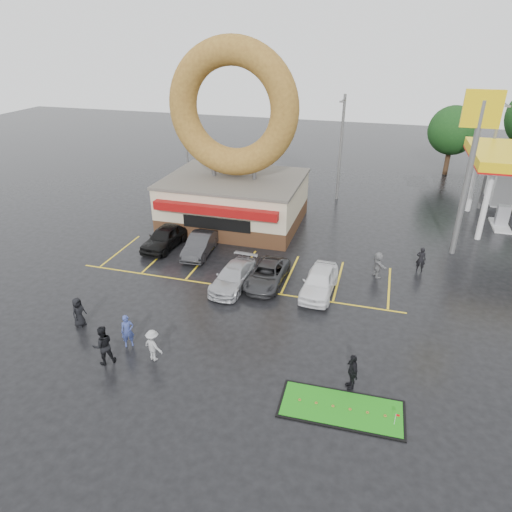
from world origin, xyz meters
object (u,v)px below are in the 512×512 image
(car_black, at_px, (165,237))
(car_white, at_px, (319,281))
(person_blue, at_px, (128,331))
(person_cameraman, at_px, (352,371))
(donut_shop, at_px, (234,168))
(car_grey, at_px, (267,275))
(streetlight_right, at_px, (491,153))
(streetlight_left, at_px, (185,138))
(car_dgrey, at_px, (200,245))
(streetlight_mid, at_px, (341,146))
(dumpster, at_px, (170,219))
(car_silver, at_px, (233,277))
(putting_green, at_px, (341,409))
(shell_sign, at_px, (475,145))

(car_black, relative_size, car_white, 1.03)
(person_blue, distance_m, person_cameraman, 10.57)
(donut_shop, bearing_deg, car_grey, -60.24)
(streetlight_right, xyz_separation_m, car_black, (-22.26, -14.53, -4.02))
(streetlight_left, xyz_separation_m, person_blue, (7.06, -23.17, -3.94))
(car_dgrey, bearing_deg, car_grey, -30.22)
(donut_shop, bearing_deg, person_cameraman, -56.62)
(streetlight_mid, distance_m, dumpster, 15.86)
(car_black, bearing_deg, donut_shop, 64.59)
(car_grey, relative_size, person_blue, 2.57)
(streetlight_mid, bearing_deg, person_cameraman, -81.43)
(car_white, bearing_deg, car_grey, 179.27)
(streetlight_left, relative_size, car_silver, 2.04)
(streetlight_right, height_order, car_white, streetlight_right)
(putting_green, bearing_deg, person_blue, 172.69)
(streetlight_mid, bearing_deg, dumpster, -139.17)
(shell_sign, xyz_separation_m, car_dgrey, (-16.49, -4.93, -6.69))
(person_blue, bearing_deg, person_cameraman, -35.33)
(streetlight_left, height_order, car_grey, streetlight_left)
(streetlight_left, height_order, car_dgrey, streetlight_left)
(car_grey, bearing_deg, putting_green, -57.07)
(car_white, bearing_deg, dumpster, 154.85)
(car_white, xyz_separation_m, person_blue, (-8.01, -7.48, 0.11))
(donut_shop, xyz_separation_m, car_grey, (4.89, -8.55, -3.86))
(streetlight_left, bearing_deg, car_dgrey, -63.13)
(car_grey, height_order, person_cameraman, person_cameraman)
(streetlight_mid, height_order, putting_green, streetlight_mid)
(shell_sign, height_order, streetlight_left, shell_sign)
(car_silver, distance_m, car_grey, 2.01)
(person_blue, xyz_separation_m, putting_green, (10.35, -1.33, -0.80))
(streetlight_right, height_order, car_grey, streetlight_right)
(streetlight_left, xyz_separation_m, streetlight_right, (26.00, 2.00, 0.00))
(shell_sign, xyz_separation_m, putting_green, (-5.59, -16.58, -7.34))
(shell_sign, height_order, car_grey, shell_sign)
(streetlight_mid, height_order, car_dgrey, streetlight_mid)
(streetlight_mid, height_order, car_white, streetlight_mid)
(car_black, xyz_separation_m, dumpster, (-1.33, 3.51, -0.11))
(car_black, bearing_deg, shell_sign, 18.30)
(putting_green, bearing_deg, streetlight_mid, 97.62)
(streetlight_mid, xyz_separation_m, car_dgrey, (-7.49, -13.85, -4.09))
(car_white, bearing_deg, donut_shop, 135.36)
(streetlight_right, bearing_deg, putting_green, -107.95)
(person_blue, height_order, putting_green, person_blue)
(shell_sign, bearing_deg, putting_green, -108.62)
(person_cameraman, xyz_separation_m, putting_green, (-0.22, -1.42, -0.80))
(donut_shop, bearing_deg, dumpster, -155.75)
(car_black, bearing_deg, putting_green, -36.38)
(person_blue, bearing_deg, car_dgrey, 57.22)
(shell_sign, xyz_separation_m, car_white, (-7.93, -7.77, -6.64))
(shell_sign, relative_size, car_dgrey, 2.53)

